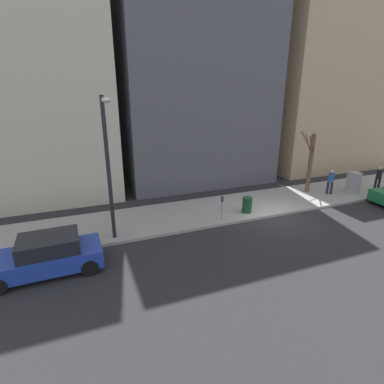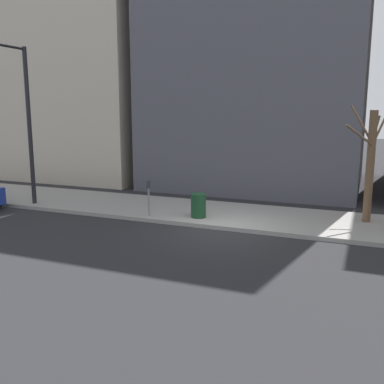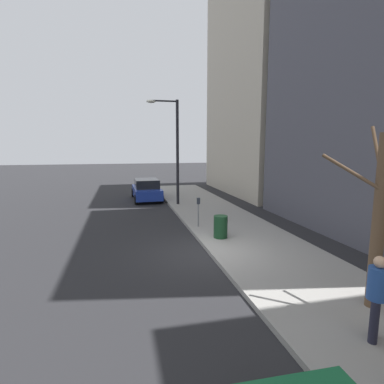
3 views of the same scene
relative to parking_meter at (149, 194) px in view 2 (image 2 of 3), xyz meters
The scene contains 7 objects.
ground_plane 3.27m from the parking_meter, 98.29° to the right, with size 120.00×120.00×0.00m, color #232326.
sidewalk 3.57m from the parking_meter, 63.35° to the right, with size 4.00×36.00×0.15m, color gray.
parking_meter is the anchor object (origin of this frame).
streetlamp 6.42m from the parking_meter, 91.69° to the left, with size 1.97×0.32×6.50m.
bare_tree 8.06m from the parking_meter, 74.20° to the right, with size 2.24×1.32×4.14m.
trash_bin 1.94m from the parking_meter, 76.34° to the right, with size 0.56×0.56×0.90m, color #14381E.
office_tower_right 18.22m from the parking_meter, 43.07° to the left, with size 11.90×11.90×22.48m, color #BCB29E.
Camera 2 is at (-13.59, -4.50, 4.00)m, focal length 40.00 mm.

